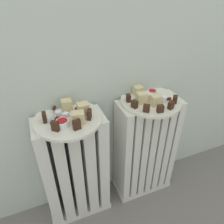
{
  "coord_description": "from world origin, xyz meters",
  "views": [
    {
      "loc": [
        -0.28,
        -0.41,
        1.07
      ],
      "look_at": [
        0.0,
        0.28,
        0.57
      ],
      "focal_mm": 34.44,
      "sensor_mm": 36.0,
      "label": 1
    }
  ],
  "objects_px": {
    "jam_bowl_left": "(63,123)",
    "jam_bowl_right": "(152,92)",
    "radiator_right": "(145,150)",
    "plate_left": "(68,119)",
    "plate_right": "(151,101)",
    "fork": "(53,116)",
    "radiator_left": "(75,170)"
  },
  "relations": [
    {
      "from": "jam_bowl_left",
      "to": "jam_bowl_right",
      "type": "relative_size",
      "value": 1.13
    },
    {
      "from": "radiator_right",
      "to": "jam_bowl_right",
      "type": "height_order",
      "value": "jam_bowl_right"
    },
    {
      "from": "plate_left",
      "to": "jam_bowl_right",
      "type": "xyz_separation_m",
      "value": [
        0.4,
        0.04,
        0.02
      ]
    },
    {
      "from": "plate_right",
      "to": "jam_bowl_right",
      "type": "xyz_separation_m",
      "value": [
        0.03,
        0.04,
        0.02
      ]
    },
    {
      "from": "plate_left",
      "to": "plate_right",
      "type": "height_order",
      "value": "same"
    },
    {
      "from": "plate_right",
      "to": "jam_bowl_right",
      "type": "relative_size",
      "value": 6.34
    },
    {
      "from": "fork",
      "to": "radiator_left",
      "type": "bearing_deg",
      "value": -30.94
    },
    {
      "from": "radiator_right",
      "to": "plate_left",
      "type": "xyz_separation_m",
      "value": [
        -0.37,
        0.0,
        0.3
      ]
    },
    {
      "from": "radiator_right",
      "to": "plate_left",
      "type": "bearing_deg",
      "value": 180.0
    },
    {
      "from": "plate_left",
      "to": "radiator_right",
      "type": "bearing_deg",
      "value": -0.0
    },
    {
      "from": "jam_bowl_left",
      "to": "jam_bowl_right",
      "type": "xyz_separation_m",
      "value": [
        0.43,
        0.09,
        -0.0
      ]
    },
    {
      "from": "radiator_right",
      "to": "plate_right",
      "type": "relative_size",
      "value": 2.14
    },
    {
      "from": "plate_left",
      "to": "plate_right",
      "type": "distance_m",
      "value": 0.37
    },
    {
      "from": "radiator_left",
      "to": "plate_left",
      "type": "xyz_separation_m",
      "value": [
        0.0,
        0.0,
        0.3
      ]
    },
    {
      "from": "radiator_left",
      "to": "jam_bowl_left",
      "type": "height_order",
      "value": "jam_bowl_left"
    },
    {
      "from": "radiator_right",
      "to": "jam_bowl_left",
      "type": "xyz_separation_m",
      "value": [
        -0.4,
        -0.05,
        0.32
      ]
    },
    {
      "from": "plate_left",
      "to": "jam_bowl_left",
      "type": "distance_m",
      "value": 0.06
    },
    {
      "from": "plate_left",
      "to": "plate_right",
      "type": "xyz_separation_m",
      "value": [
        0.37,
        0.0,
        0.0
      ]
    },
    {
      "from": "radiator_right",
      "to": "plate_right",
      "type": "bearing_deg",
      "value": 63.43
    },
    {
      "from": "plate_left",
      "to": "jam_bowl_left",
      "type": "xyz_separation_m",
      "value": [
        -0.03,
        -0.05,
        0.02
      ]
    },
    {
      "from": "plate_left",
      "to": "jam_bowl_left",
      "type": "relative_size",
      "value": 5.61
    },
    {
      "from": "radiator_right",
      "to": "plate_right",
      "type": "distance_m",
      "value": 0.3
    },
    {
      "from": "radiator_left",
      "to": "fork",
      "type": "height_order",
      "value": "fork"
    },
    {
      "from": "radiator_right",
      "to": "fork",
      "type": "relative_size",
      "value": 6.75
    },
    {
      "from": "plate_left",
      "to": "jam_bowl_right",
      "type": "relative_size",
      "value": 6.34
    },
    {
      "from": "radiator_right",
      "to": "plate_right",
      "type": "xyz_separation_m",
      "value": [
        0.0,
        0.0,
        0.3
      ]
    },
    {
      "from": "jam_bowl_left",
      "to": "jam_bowl_right",
      "type": "height_order",
      "value": "jam_bowl_left"
    },
    {
      "from": "radiator_left",
      "to": "jam_bowl_right",
      "type": "relative_size",
      "value": 13.58
    },
    {
      "from": "radiator_right",
      "to": "jam_bowl_left",
      "type": "distance_m",
      "value": 0.51
    },
    {
      "from": "radiator_right",
      "to": "jam_bowl_left",
      "type": "bearing_deg",
      "value": -173.15
    },
    {
      "from": "radiator_left",
      "to": "radiator_right",
      "type": "distance_m",
      "value": 0.37
    },
    {
      "from": "radiator_right",
      "to": "plate_left",
      "type": "distance_m",
      "value": 0.47
    }
  ]
}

